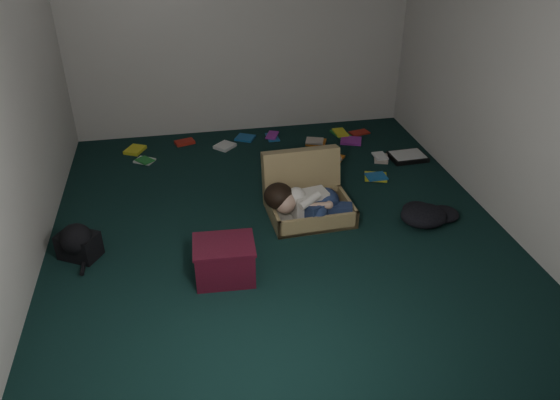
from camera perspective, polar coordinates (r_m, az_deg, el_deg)
name	(u,v)px	position (r m, az deg, el deg)	size (l,w,h in m)	color
floor	(277,225)	(4.98, -0.33, -2.61)	(4.50, 4.50, 0.00)	black
wall_back	(240,23)	(6.55, -4.22, 17.92)	(4.50, 4.50, 0.00)	silver
wall_front	(371,252)	(2.45, 9.46, -5.35)	(4.50, 4.50, 0.00)	silver
wall_left	(8,104)	(4.51, -26.58, 8.92)	(4.50, 4.50, 0.00)	silver
wall_right	(507,72)	(5.14, 22.63, 12.20)	(4.50, 4.50, 0.00)	silver
suitcase	(307,195)	(5.11, 2.79, 0.48)	(0.77, 0.76, 0.55)	tan
person	(307,202)	(4.92, 2.83, -0.21)	(0.81, 0.38, 0.34)	silver
maroon_bin	(225,260)	(4.28, -5.81, -6.31)	(0.49, 0.40, 0.33)	#470E1D
backpack	(79,244)	(4.81, -20.29, -4.38)	(0.40, 0.32, 0.24)	black
clothing_pile	(430,214)	(5.18, 15.40, -1.41)	(0.45, 0.37, 0.14)	black
paper_tray	(408,157)	(6.32, 13.19, 4.45)	(0.41, 0.32, 0.06)	black
book_scatter	(282,147)	(6.42, 0.20, 5.55)	(2.96, 1.53, 0.02)	yellow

